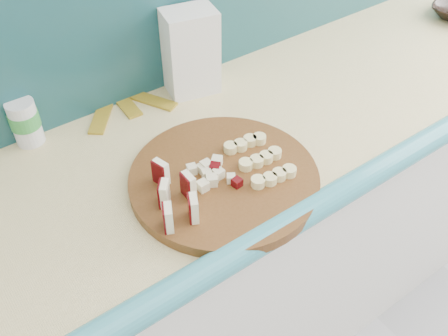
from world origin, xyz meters
name	(u,v)px	position (x,y,z in m)	size (l,w,h in m)	color
kitchen_counter	(272,224)	(0.10, 1.50, 0.46)	(2.20, 0.63, 0.91)	white
cutting_board	(224,179)	(-0.18, 1.37, 0.92)	(0.41, 0.41, 0.03)	#4E2C10
apple_wedges	(175,195)	(-0.31, 1.36, 0.96)	(0.10, 0.16, 0.06)	#FAF1C8
apple_chunks	(213,175)	(-0.21, 1.37, 0.95)	(0.06, 0.06, 0.02)	beige
banana_slices	(260,159)	(-0.10, 1.36, 0.95)	(0.12, 0.16, 0.02)	#EADA8F
flour_bag	(191,52)	(-0.04, 1.72, 1.02)	(0.13, 0.09, 0.23)	white
canister	(25,122)	(-0.47, 1.76, 0.97)	(0.07, 0.07, 0.11)	silver
banana_peel	(124,103)	(-0.22, 1.76, 0.91)	(0.25, 0.21, 0.01)	gold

